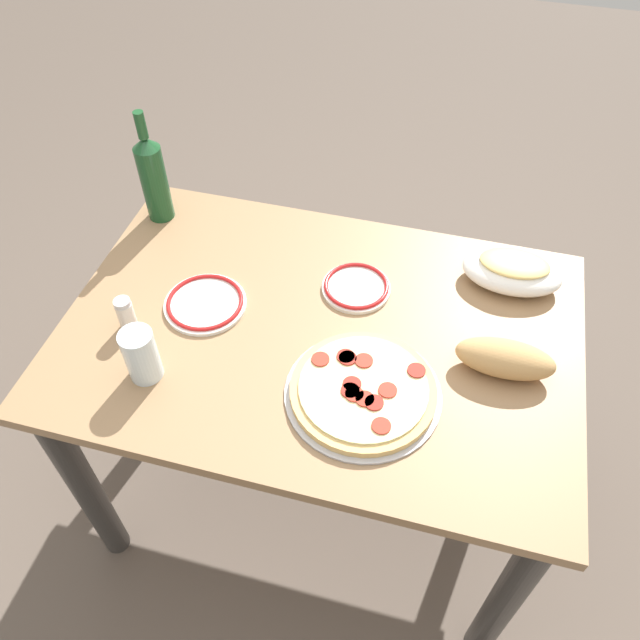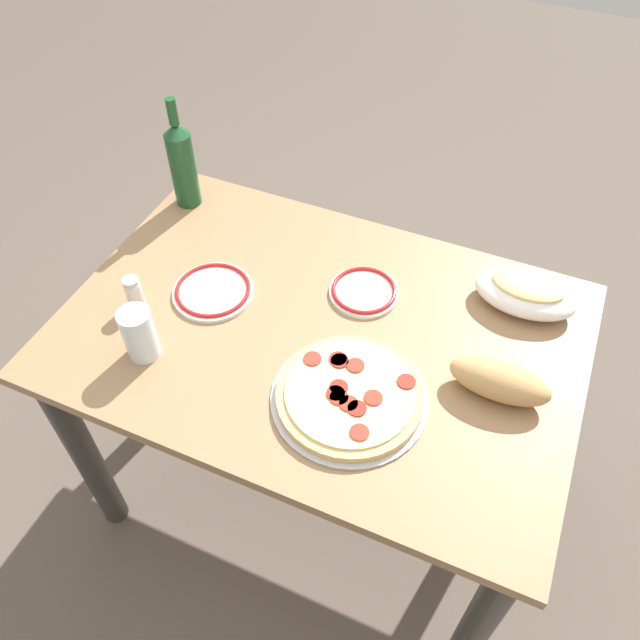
% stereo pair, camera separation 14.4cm
% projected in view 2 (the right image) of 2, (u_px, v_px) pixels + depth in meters
% --- Properties ---
extents(ground_plane, '(8.00, 8.00, 0.00)m').
position_uv_depth(ground_plane, '(320.00, 481.00, 2.03)').
color(ground_plane, brown).
rests_on(ground_plane, ground).
extents(dining_table, '(1.19, 0.82, 0.76)m').
position_uv_depth(dining_table, '(320.00, 365.00, 1.57)').
color(dining_table, '#93704C').
rests_on(dining_table, ground).
extents(pepperoni_pizza, '(0.34, 0.34, 0.03)m').
position_uv_depth(pepperoni_pizza, '(350.00, 395.00, 1.33)').
color(pepperoni_pizza, '#B7B7BC').
rests_on(pepperoni_pizza, dining_table).
extents(baked_pasta_dish, '(0.24, 0.15, 0.08)m').
position_uv_depth(baked_pasta_dish, '(526.00, 292.00, 1.49)').
color(baked_pasta_dish, white).
rests_on(baked_pasta_dish, dining_table).
extents(wine_bottle, '(0.07, 0.07, 0.31)m').
position_uv_depth(wine_bottle, '(182.00, 163.00, 1.68)').
color(wine_bottle, '#194723').
rests_on(wine_bottle, dining_table).
extents(water_glass, '(0.07, 0.07, 0.13)m').
position_uv_depth(water_glass, '(139.00, 334.00, 1.37)').
color(water_glass, silver).
rests_on(water_glass, dining_table).
extents(side_plate_near, '(0.20, 0.20, 0.02)m').
position_uv_depth(side_plate_near, '(212.00, 292.00, 1.53)').
color(side_plate_near, white).
rests_on(side_plate_near, dining_table).
extents(side_plate_far, '(0.17, 0.17, 0.02)m').
position_uv_depth(side_plate_far, '(364.00, 291.00, 1.54)').
color(side_plate_far, white).
rests_on(side_plate_far, dining_table).
extents(bread_loaf, '(0.21, 0.09, 0.08)m').
position_uv_depth(bread_loaf, '(500.00, 381.00, 1.32)').
color(bread_loaf, tan).
rests_on(bread_loaf, dining_table).
extents(spice_shaker, '(0.04, 0.04, 0.09)m').
position_uv_depth(spice_shaker, '(134.00, 293.00, 1.48)').
color(spice_shaker, silver).
rests_on(spice_shaker, dining_table).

